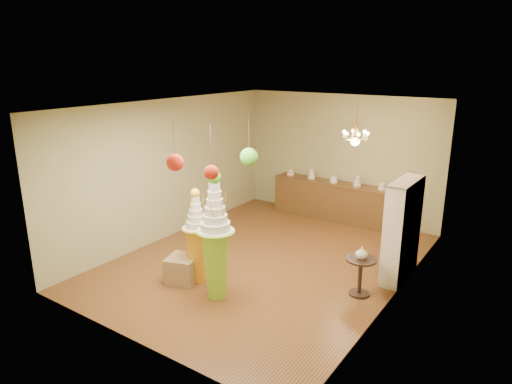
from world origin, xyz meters
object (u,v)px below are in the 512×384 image
Objects in this scene: round_table at (360,271)px; pedestal_green at (216,248)px; pedestal_orange at (197,246)px; sideboard at (333,200)px.

pedestal_green is at bearing -144.17° from round_table.
pedestal_orange reaches higher than sideboard.
round_table is at bearing -57.94° from sideboard.
sideboard is 3.79m from round_table.
sideboard is at bearing 82.80° from pedestal_orange.
pedestal_green reaches higher than round_table.
pedestal_green is 0.72m from pedestal_orange.
pedestal_green is at bearing -88.88° from sideboard.
pedestal_green is 4.61m from sideboard.
pedestal_green is at bearing -22.13° from pedestal_orange.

